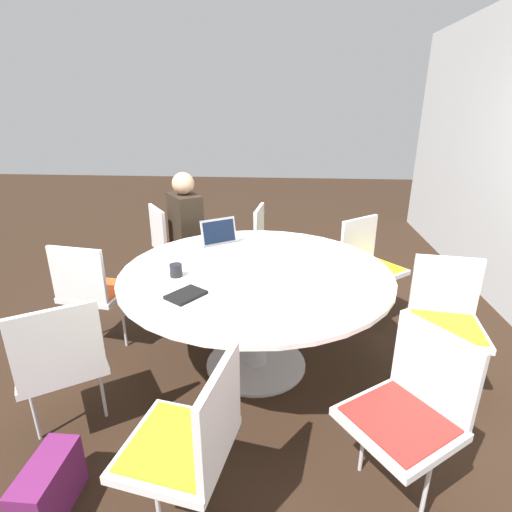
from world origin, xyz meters
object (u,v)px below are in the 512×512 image
at_px(chair_7, 272,243).
at_px(coffee_cup, 176,270).
at_px(laptop, 222,241).
at_px(chair_2, 60,358).
at_px(handbag, 49,488).
at_px(chair_0, 172,241).
at_px(person_0, 187,227).
at_px(chair_1, 92,287).
at_px(chair_4, 411,405).
at_px(spiral_notebook, 186,295).
at_px(chair_5, 446,314).
at_px(chair_6, 368,260).
at_px(chair_3, 191,437).

height_order(chair_7, coffee_cup, chair_7).
relative_size(chair_7, laptop, 2.32).
height_order(chair_2, handbag, chair_2).
height_order(chair_0, person_0, person_0).
relative_size(chair_1, chair_4, 1.00).
relative_size(spiral_notebook, coffee_cup, 3.13).
distance_m(chair_4, coffee_cup, 1.53).
bearing_deg(coffee_cup, chair_4, 57.18).
relative_size(chair_1, laptop, 2.32).
xyz_separation_m(person_0, spiral_notebook, (1.49, 0.36, 0.04)).
distance_m(chair_4, laptop, 1.76).
height_order(chair_2, chair_5, same).
bearing_deg(chair_0, laptop, 3.78).
bearing_deg(person_0, chair_0, -160.92).
xyz_separation_m(chair_6, chair_7, (-0.40, -0.85, 0.00)).
relative_size(chair_2, chair_6, 1.00).
bearing_deg(coffee_cup, chair_1, -110.12).
distance_m(chair_2, chair_7, 2.23).
height_order(chair_6, coffee_cup, chair_6).
bearing_deg(chair_0, person_0, 19.08).
distance_m(chair_5, person_0, 2.28).
xyz_separation_m(chair_0, handbag, (2.41, 0.08, -0.38)).
height_order(chair_4, chair_7, same).
distance_m(chair_7, coffee_cup, 1.51).
distance_m(chair_0, coffee_cup, 1.45).
relative_size(person_0, spiral_notebook, 4.73).
bearing_deg(chair_5, chair_0, -23.58).
xyz_separation_m(spiral_notebook, coffee_cup, (-0.28, -0.13, 0.03)).
distance_m(chair_5, laptop, 1.63).
height_order(chair_1, chair_2, same).
bearing_deg(chair_5, laptop, -10.97).
bearing_deg(chair_3, laptop, 15.22).
bearing_deg(chair_7, chair_1, -43.39).
xyz_separation_m(chair_0, chair_4, (2.18, 1.70, 0.00)).
height_order(chair_4, chair_5, same).
bearing_deg(laptop, chair_6, -15.70).
bearing_deg(chair_5, spiral_notebook, 19.19).
height_order(chair_5, laptop, laptop).
xyz_separation_m(chair_5, chair_6, (-0.93, -0.32, 0.00)).
relative_size(chair_2, coffee_cup, 10.55).
bearing_deg(chair_4, chair_5, -63.49).
bearing_deg(chair_1, chair_0, 83.79).
height_order(chair_1, chair_5, same).
xyz_separation_m(chair_3, chair_5, (-1.12, 1.39, 0.00)).
height_order(chair_1, chair_4, same).
bearing_deg(chair_0, chair_5, 23.74).
bearing_deg(handbag, chair_2, -164.11).
bearing_deg(chair_5, chair_6, -63.26).
xyz_separation_m(chair_4, spiral_notebook, (-0.54, -1.14, 0.23)).
relative_size(person_0, handbag, 3.39).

